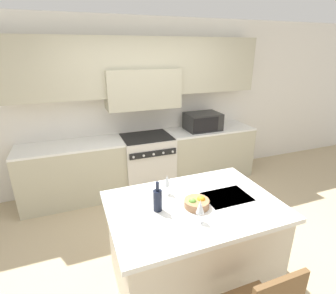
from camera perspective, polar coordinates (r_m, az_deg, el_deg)
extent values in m
plane|color=tan|center=(3.36, 4.17, -21.10)|extent=(10.00, 10.00, 0.00)
cube|color=silver|center=(4.44, -6.21, 9.07)|extent=(10.00, 0.06, 2.70)
cube|color=#B2AD93|center=(4.16, -5.80, 17.01)|extent=(3.87, 0.34, 0.85)
cube|color=#B2AD93|center=(4.17, -5.53, 12.53)|extent=(1.15, 0.40, 0.60)
cube|color=#B2AD93|center=(4.26, -19.85, -5.54)|extent=(1.53, 0.62, 0.88)
cube|color=white|center=(4.09, -20.62, 0.21)|extent=(1.53, 0.62, 0.03)
cube|color=#B2AD93|center=(4.83, 8.77, -1.37)|extent=(1.53, 0.62, 0.88)
cube|color=white|center=(4.68, 9.07, 3.81)|extent=(1.53, 0.62, 0.03)
cube|color=beige|center=(4.38, -4.53, -3.41)|extent=(0.80, 0.66, 0.90)
cube|color=black|center=(4.22, -4.70, 2.26)|extent=(0.77, 0.61, 0.01)
cube|color=black|center=(3.97, -3.22, -1.50)|extent=(0.73, 0.02, 0.09)
cylinder|color=silver|center=(3.88, -7.54, -2.17)|extent=(0.04, 0.02, 0.04)
cylinder|color=silver|center=(3.92, -5.33, -1.86)|extent=(0.04, 0.02, 0.04)
cylinder|color=silver|center=(3.96, -3.16, -1.56)|extent=(0.04, 0.02, 0.04)
cylinder|color=silver|center=(4.00, -1.04, -1.26)|extent=(0.04, 0.02, 0.04)
cylinder|color=silver|center=(4.06, 1.02, -0.96)|extent=(0.04, 0.02, 0.04)
cube|color=black|center=(4.57, 7.55, 5.55)|extent=(0.58, 0.43, 0.29)
cube|color=black|center=(4.36, 8.29, 4.78)|extent=(0.45, 0.01, 0.24)
cube|color=beige|center=(2.76, 5.35, -20.42)|extent=(1.47, 1.00, 0.85)
cube|color=white|center=(2.49, 5.69, -12.66)|extent=(1.57, 1.08, 0.04)
cube|color=#2D2D30|center=(2.64, 12.70, -10.60)|extent=(0.44, 0.32, 0.01)
cylinder|color=#B2B2B7|center=(2.77, 10.55, -8.70)|extent=(0.02, 0.02, 0.00)
cylinder|color=black|center=(2.33, -2.27, -11.57)|extent=(0.08, 0.08, 0.20)
cylinder|color=black|center=(2.26, -2.32, -8.59)|extent=(0.03, 0.03, 0.08)
cylinder|color=white|center=(2.26, 6.88, -15.78)|extent=(0.06, 0.06, 0.01)
cylinder|color=white|center=(2.24, 6.93, -14.87)|extent=(0.01, 0.01, 0.08)
cone|color=white|center=(2.18, 7.04, -12.74)|extent=(0.07, 0.07, 0.12)
cylinder|color=white|center=(2.62, -0.21, -10.07)|extent=(0.06, 0.06, 0.01)
cylinder|color=white|center=(2.60, -0.21, -9.23)|extent=(0.01, 0.01, 0.08)
cone|color=white|center=(2.55, -0.21, -7.29)|extent=(0.07, 0.07, 0.12)
cylinder|color=#996B47|center=(2.43, 6.26, -12.10)|extent=(0.23, 0.23, 0.07)
sphere|color=#66A83D|center=(2.40, 5.34, -11.81)|extent=(0.07, 0.07, 0.07)
sphere|color=gold|center=(2.43, 7.21, -11.39)|extent=(0.08, 0.08, 0.08)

